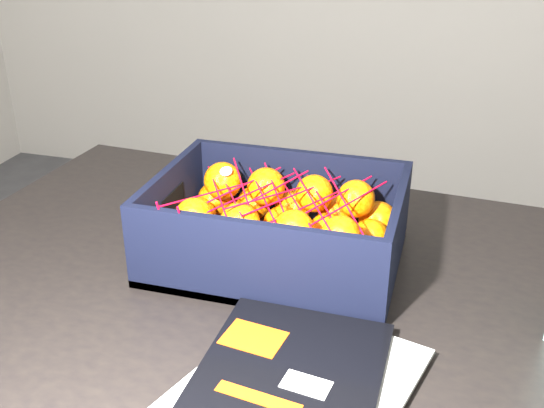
# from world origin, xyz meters

# --- Properties ---
(table) EXTENTS (1.25, 0.88, 0.75)m
(table) POSITION_xyz_m (0.27, -0.22, 0.65)
(table) COLOR black
(table) RESTS_ON ground
(magazine_stack) EXTENTS (0.31, 0.33, 0.02)m
(magazine_stack) POSITION_xyz_m (0.33, -0.44, 0.76)
(magazine_stack) COLOR #B7B7B3
(magazine_stack) RESTS_ON table
(produce_crate) EXTENTS (0.37, 0.28, 0.13)m
(produce_crate) POSITION_xyz_m (0.23, -0.15, 0.79)
(produce_crate) COLOR brown
(produce_crate) RESTS_ON table
(clementine_heap) EXTENTS (0.35, 0.26, 0.11)m
(clementine_heap) POSITION_xyz_m (0.23, -0.15, 0.81)
(clementine_heap) COLOR #FF6D05
(clementine_heap) RESTS_ON produce_crate
(mesh_net) EXTENTS (0.30, 0.25, 0.09)m
(mesh_net) POSITION_xyz_m (0.22, -0.16, 0.86)
(mesh_net) COLOR red
(mesh_net) RESTS_ON clementine_heap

